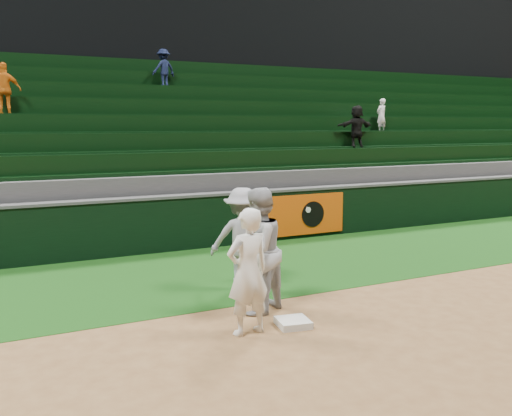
# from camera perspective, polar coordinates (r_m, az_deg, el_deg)

# --- Properties ---
(ground) EXTENTS (70.00, 70.00, 0.00)m
(ground) POSITION_cam_1_polar(r_m,az_deg,el_deg) (8.52, 4.24, -10.92)
(ground) COLOR brown
(ground) RESTS_ON ground
(foul_grass) EXTENTS (36.00, 4.20, 0.01)m
(foul_grass) POSITION_cam_1_polar(r_m,az_deg,el_deg) (11.09, -3.79, -6.32)
(foul_grass) COLOR #0F380E
(foul_grass) RESTS_ON ground
(upper_deck) EXTENTS (40.00, 12.00, 12.00)m
(upper_deck) POSITION_cam_1_polar(r_m,az_deg,el_deg) (24.90, -17.51, 15.35)
(upper_deck) COLOR black
(upper_deck) RESTS_ON ground
(first_base) EXTENTS (0.51, 0.51, 0.10)m
(first_base) POSITION_cam_1_polar(r_m,az_deg,el_deg) (8.19, 3.73, -11.38)
(first_base) COLOR silver
(first_base) RESTS_ON ground
(first_baseman) EXTENTS (0.67, 0.48, 1.73)m
(first_baseman) POSITION_cam_1_polar(r_m,az_deg,el_deg) (7.65, -0.81, -6.39)
(first_baseman) COLOR white
(first_baseman) RESTS_ON ground
(baserunner) EXTENTS (1.16, 1.09, 1.89)m
(baserunner) POSITION_cam_1_polar(r_m,az_deg,el_deg) (8.51, 0.17, -4.30)
(baserunner) COLOR #AAADB5
(baserunner) RESTS_ON ground
(base_coach) EXTENTS (1.30, 1.15, 1.75)m
(base_coach) POSITION_cam_1_polar(r_m,az_deg,el_deg) (9.74, -1.34, -3.08)
(base_coach) COLOR #93949F
(base_coach) RESTS_ON foul_grass
(field_wall) EXTENTS (36.00, 0.45, 1.25)m
(field_wall) POSITION_cam_1_polar(r_m,az_deg,el_deg) (12.98, -7.50, -1.38)
(field_wall) COLOR black
(field_wall) RESTS_ON ground
(stadium_seating) EXTENTS (36.00, 5.95, 5.06)m
(stadium_seating) POSITION_cam_1_polar(r_m,az_deg,el_deg) (16.43, -12.02, 4.30)
(stadium_seating) COLOR #38393B
(stadium_seating) RESTS_ON ground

